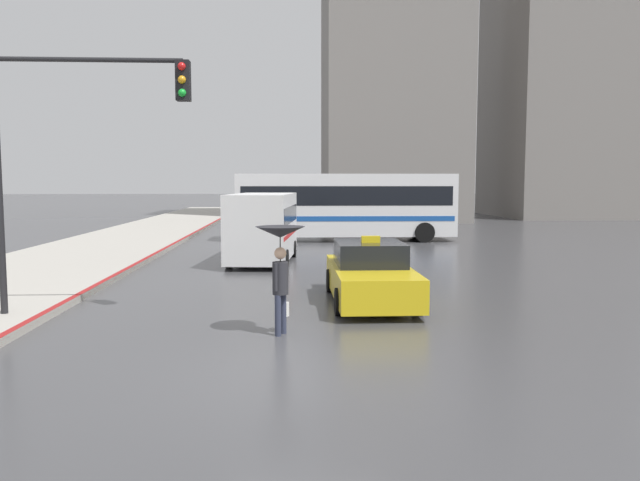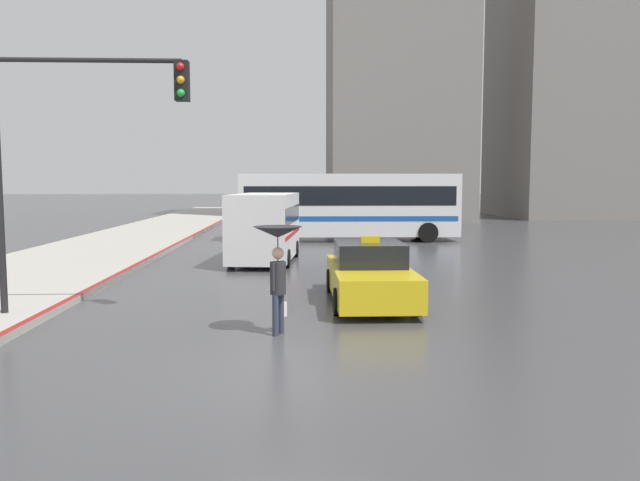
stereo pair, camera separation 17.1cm
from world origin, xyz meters
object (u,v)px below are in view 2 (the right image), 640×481
ambulance_van (265,224)px  traffic_light (75,130)px  city_bus (349,204)px  taxi (370,275)px  pedestrian_with_umbrella (278,251)px

ambulance_van → traffic_light: size_ratio=0.96×
city_bus → traffic_light: (-7.10, -17.73, 2.11)m
taxi → traffic_light: (-6.23, -1.76, 3.27)m
taxi → pedestrian_with_umbrella: (-2.11, -3.15, 0.93)m
ambulance_van → pedestrian_with_umbrella: ambulance_van is taller
taxi → city_bus: size_ratio=0.44×
taxi → traffic_light: size_ratio=0.83×
taxi → ambulance_van: (-2.86, 7.70, 0.70)m
taxi → pedestrian_with_umbrella: pedestrian_with_umbrella is taller
taxi → ambulance_van: ambulance_van is taller
ambulance_van → city_bus: 9.07m
taxi → ambulance_van: bearing=-69.6°
taxi → city_bus: 16.03m
city_bus → traffic_light: traffic_light is taller
city_bus → taxi: bearing=-2.5°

